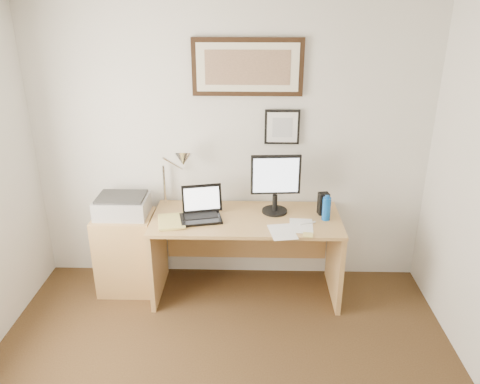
{
  "coord_description": "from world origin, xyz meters",
  "views": [
    {
      "loc": [
        0.19,
        -1.96,
        2.46
      ],
      "look_at": [
        0.1,
        1.43,
        1.07
      ],
      "focal_mm": 35.0,
      "sensor_mm": 36.0,
      "label": 1
    }
  ],
  "objects_px": {
    "lcd_monitor": "(276,181)",
    "printer": "(122,206)",
    "laptop": "(201,211)",
    "desk": "(246,237)",
    "side_cabinet": "(127,252)",
    "water_bottle": "(326,209)",
    "book": "(158,223)"
  },
  "relations": [
    {
      "from": "side_cabinet",
      "to": "lcd_monitor",
      "type": "xyz_separation_m",
      "value": [
        1.32,
        0.06,
        0.68
      ]
    },
    {
      "from": "book",
      "to": "laptop",
      "type": "relative_size",
      "value": 0.76
    },
    {
      "from": "water_bottle",
      "to": "desk",
      "type": "xyz_separation_m",
      "value": [
        -0.67,
        0.11,
        -0.33
      ]
    },
    {
      "from": "side_cabinet",
      "to": "book",
      "type": "distance_m",
      "value": 0.56
    },
    {
      "from": "side_cabinet",
      "to": "water_bottle",
      "type": "height_order",
      "value": "water_bottle"
    },
    {
      "from": "water_bottle",
      "to": "desk",
      "type": "bearing_deg",
      "value": 170.9
    },
    {
      "from": "water_bottle",
      "to": "laptop",
      "type": "xyz_separation_m",
      "value": [
        -1.05,
        0.01,
        -0.04
      ]
    },
    {
      "from": "side_cabinet",
      "to": "water_bottle",
      "type": "distance_m",
      "value": 1.81
    },
    {
      "from": "water_bottle",
      "to": "laptop",
      "type": "height_order",
      "value": "laptop"
    },
    {
      "from": "laptop",
      "to": "lcd_monitor",
      "type": "relative_size",
      "value": 0.74
    },
    {
      "from": "printer",
      "to": "desk",
      "type": "bearing_deg",
      "value": 0.9
    },
    {
      "from": "side_cabinet",
      "to": "laptop",
      "type": "xyz_separation_m",
      "value": [
        0.69,
        -0.06,
        0.44
      ]
    },
    {
      "from": "water_bottle",
      "to": "printer",
      "type": "relative_size",
      "value": 0.45
    },
    {
      "from": "laptop",
      "to": "printer",
      "type": "bearing_deg",
      "value": 173.59
    },
    {
      "from": "desk",
      "to": "laptop",
      "type": "bearing_deg",
      "value": -166.08
    },
    {
      "from": "water_bottle",
      "to": "book",
      "type": "height_order",
      "value": "water_bottle"
    },
    {
      "from": "water_bottle",
      "to": "printer",
      "type": "distance_m",
      "value": 1.74
    },
    {
      "from": "water_bottle",
      "to": "laptop",
      "type": "distance_m",
      "value": 1.05
    },
    {
      "from": "water_bottle",
      "to": "lcd_monitor",
      "type": "bearing_deg",
      "value": 162.85
    },
    {
      "from": "book",
      "to": "desk",
      "type": "bearing_deg",
      "value": 17.62
    },
    {
      "from": "water_bottle",
      "to": "book",
      "type": "bearing_deg",
      "value": -174.97
    },
    {
      "from": "lcd_monitor",
      "to": "desk",
      "type": "bearing_deg",
      "value": -174.5
    },
    {
      "from": "book",
      "to": "lcd_monitor",
      "type": "distance_m",
      "value": 1.04
    },
    {
      "from": "side_cabinet",
      "to": "laptop",
      "type": "relative_size",
      "value": 1.89
    },
    {
      "from": "side_cabinet",
      "to": "desk",
      "type": "height_order",
      "value": "desk"
    },
    {
      "from": "side_cabinet",
      "to": "lcd_monitor",
      "type": "distance_m",
      "value": 1.48
    },
    {
      "from": "lcd_monitor",
      "to": "book",
      "type": "bearing_deg",
      "value": -165.35
    },
    {
      "from": "water_bottle",
      "to": "laptop",
      "type": "relative_size",
      "value": 0.51
    },
    {
      "from": "desk",
      "to": "lcd_monitor",
      "type": "height_order",
      "value": "lcd_monitor"
    },
    {
      "from": "laptop",
      "to": "printer",
      "type": "distance_m",
      "value": 0.7
    },
    {
      "from": "side_cabinet",
      "to": "printer",
      "type": "relative_size",
      "value": 1.66
    },
    {
      "from": "lcd_monitor",
      "to": "printer",
      "type": "xyz_separation_m",
      "value": [
        -1.32,
        -0.04,
        -0.22
      ]
    }
  ]
}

